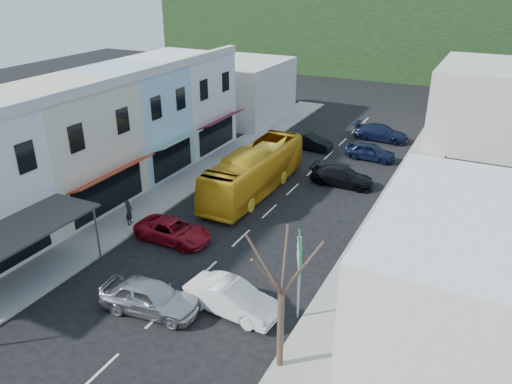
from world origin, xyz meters
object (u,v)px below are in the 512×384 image
car_silver (150,299)px  car_red (173,230)px  car_white (232,299)px  traffic_signal (433,107)px  direction_sign (299,279)px  bus (255,172)px  pedestrian_left (129,212)px  street_tree (281,294)px

car_silver → car_red: size_ratio=0.96×
car_silver → car_white: same height
car_white → traffic_signal: 34.15m
car_red → traffic_signal: (10.03, 29.58, 1.64)m
car_silver → car_red: bearing=19.3°
car_red → direction_sign: direction_sign is taller
bus → pedestrian_left: bearing=-119.4°
car_silver → pedestrian_left: size_ratio=2.59×
pedestrian_left → bus: bearing=-44.8°
car_silver → direction_sign: bearing=-75.0°
traffic_signal → car_white: bearing=69.8°
car_white → pedestrian_left: (-9.77, 4.63, 0.30)m
bus → car_red: 8.52m
car_silver → bus: bearing=0.4°
pedestrian_left → direction_sign: (12.69, -3.75, 1.14)m
car_silver → street_tree: 7.42m
traffic_signal → direction_sign: bearing=74.7°
car_silver → car_red: 6.63m
bus → direction_sign: direction_sign is taller
car_red → street_tree: (9.73, -6.57, 2.84)m
traffic_signal → car_red: bearing=57.3°
direction_sign → traffic_signal: (0.80, 33.04, 0.20)m
bus → pedestrian_left: size_ratio=6.82×
bus → street_tree: size_ratio=1.64×
bus → car_white: bearing=-67.7°
car_white → car_red: bearing=60.6°
car_red → pedestrian_left: 3.49m
car_silver → car_white: (3.41, 1.63, 0.00)m
bus → car_white: (5.17, -12.73, -0.85)m
car_white → traffic_signal: traffic_signal is taller
pedestrian_left → traffic_signal: bearing=-39.9°
pedestrian_left → car_silver: bearing=-149.7°
traffic_signal → street_tree: bearing=75.6°
bus → traffic_signal: traffic_signal is taller
car_white → car_red: same height
car_white → traffic_signal: (3.72, 33.91, 1.64)m
car_white → street_tree: 4.98m
pedestrian_left → direction_sign: 13.28m
car_silver → street_tree: bearing=-101.7°
bus → car_silver: size_ratio=2.64×
car_white → pedestrian_left: bearing=69.7°
car_silver → pedestrian_left: pedestrian_left is taller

